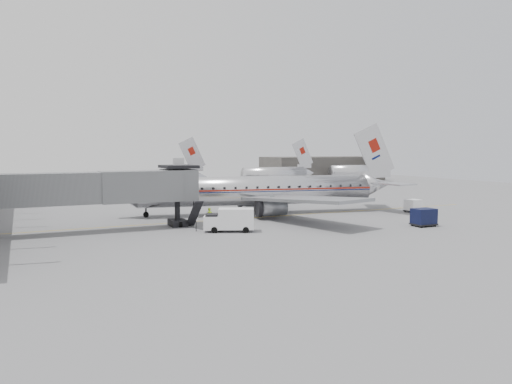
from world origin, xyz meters
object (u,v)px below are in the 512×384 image
baggage_cart_white (413,205)px  airliner (263,191)px  baggage_cart_navy (424,217)px  service_van (230,220)px  ramp_worker (210,216)px

baggage_cart_white → airliner: bearing=148.4°
airliner → baggage_cart_navy: 19.62m
baggage_cart_navy → baggage_cart_white: size_ratio=1.05×
service_van → baggage_cart_white: 27.14m
ramp_worker → airliner: bearing=31.6°
airliner → service_van: bearing=-118.3°
airliner → baggage_cart_navy: (10.73, -16.31, -1.89)m
service_van → baggage_cart_white: (26.85, 3.98, -0.35)m
baggage_cart_white → ramp_worker: size_ratio=1.26×
airliner → service_van: airliner is taller
service_van → ramp_worker: 4.99m
baggage_cart_navy → service_van: bearing=165.2°
service_van → baggage_cart_white: bearing=32.4°
ramp_worker → baggage_cart_navy: bearing=-29.0°
service_van → baggage_cart_navy: (19.58, -5.47, -0.20)m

